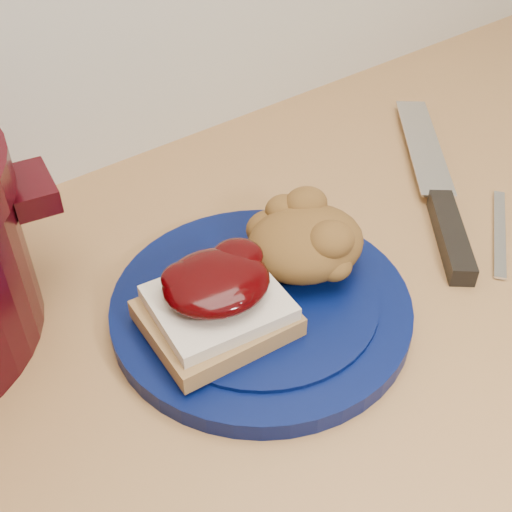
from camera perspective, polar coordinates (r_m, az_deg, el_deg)
plate at (r=0.58m, az=0.44°, el=-4.48°), size 0.32×0.32×0.02m
sandwich at (r=0.53m, az=-3.52°, el=-4.02°), size 0.12×0.11×0.06m
stuffing_mound at (r=0.59m, az=4.43°, el=1.18°), size 0.13×0.11×0.06m
chef_knife at (r=0.72m, az=16.22°, el=4.19°), size 0.26×0.29×0.02m
butter_knife at (r=0.72m, az=20.84°, el=2.02°), size 0.13×0.10×0.00m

